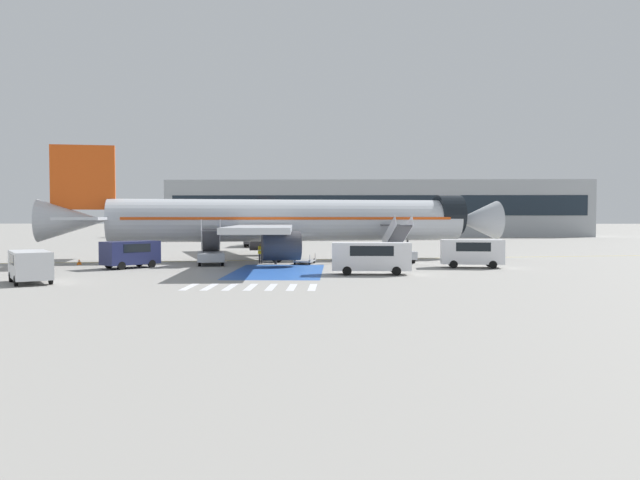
# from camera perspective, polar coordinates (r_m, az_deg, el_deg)

# --- Properties ---
(ground_plane) EXTENTS (600.00, 600.00, 0.00)m
(ground_plane) POSITION_cam_1_polar(r_m,az_deg,el_deg) (58.34, -1.77, -1.88)
(ground_plane) COLOR gray
(apron_leadline_yellow) EXTENTS (75.45, 15.96, 0.01)m
(apron_leadline_yellow) POSITION_cam_1_polar(r_m,az_deg,el_deg) (59.04, -2.73, -1.82)
(apron_leadline_yellow) COLOR gold
(apron_leadline_yellow) RESTS_ON ground_plane
(apron_stand_patch_blue) EXTENTS (6.64, 12.93, 0.01)m
(apron_stand_patch_blue) POSITION_cam_1_polar(r_m,az_deg,el_deg) (46.67, -3.88, -2.89)
(apron_stand_patch_blue) COLOR #2856A8
(apron_stand_patch_blue) RESTS_ON ground_plane
(apron_walkway_bar_0) EXTENTS (0.44, 3.60, 0.01)m
(apron_walkway_bar_0) POSITION_cam_1_polar(r_m,az_deg,el_deg) (37.20, -11.87, -4.21)
(apron_walkway_bar_0) COLOR silver
(apron_walkway_bar_0) RESTS_ON ground_plane
(apron_walkway_bar_1) EXTENTS (0.44, 3.60, 0.01)m
(apron_walkway_bar_1) POSITION_cam_1_polar(r_m,az_deg,el_deg) (36.94, -10.06, -4.25)
(apron_walkway_bar_1) COLOR silver
(apron_walkway_bar_1) RESTS_ON ground_plane
(apron_walkway_bar_2) EXTENTS (0.44, 3.60, 0.01)m
(apron_walkway_bar_2) POSITION_cam_1_polar(r_m,az_deg,el_deg) (36.72, -8.22, -4.27)
(apron_walkway_bar_2) COLOR silver
(apron_walkway_bar_2) RESTS_ON ground_plane
(apron_walkway_bar_3) EXTENTS (0.44, 3.60, 0.01)m
(apron_walkway_bar_3) POSITION_cam_1_polar(r_m,az_deg,el_deg) (36.53, -6.36, -4.30)
(apron_walkway_bar_3) COLOR silver
(apron_walkway_bar_3) RESTS_ON ground_plane
(apron_walkway_bar_4) EXTENTS (0.44, 3.60, 0.01)m
(apron_walkway_bar_4) POSITION_cam_1_polar(r_m,az_deg,el_deg) (36.39, -4.48, -4.32)
(apron_walkway_bar_4) COLOR silver
(apron_walkway_bar_4) RESTS_ON ground_plane
(apron_walkway_bar_5) EXTENTS (0.44, 3.60, 0.01)m
(apron_walkway_bar_5) POSITION_cam_1_polar(r_m,az_deg,el_deg) (36.28, -2.59, -4.33)
(apron_walkway_bar_5) COLOR silver
(apron_walkway_bar_5) RESTS_ON ground_plane
(apron_walkway_bar_6) EXTENTS (0.44, 3.60, 0.01)m
(apron_walkway_bar_6) POSITION_cam_1_polar(r_m,az_deg,el_deg) (36.22, -0.69, -4.34)
(apron_walkway_bar_6) COLOR silver
(apron_walkway_bar_6) RESTS_ON ground_plane
(airliner) EXTENTS (43.14, 36.69, 10.45)m
(airliner) POSITION_cam_1_polar(r_m,az_deg,el_deg) (58.82, -3.38, 1.74)
(airliner) COLOR #B7BCC4
(airliner) RESTS_ON ground_plane
(boarding_stairs_forward) EXTENTS (3.14, 5.51, 4.20)m
(boarding_stairs_forward) POSITION_cam_1_polar(r_m,az_deg,el_deg) (56.51, 7.05, -0.99)
(boarding_stairs_forward) COLOR #ADB2BA
(boarding_stairs_forward) RESTS_ON ground_plane
(boarding_stairs_aft) EXTENTS (3.14, 5.51, 3.87)m
(boarding_stairs_aft) POSITION_cam_1_polar(r_m,az_deg,el_deg) (53.97, -9.95, -1.20)
(boarding_stairs_aft) COLOR #ADB2BA
(boarding_stairs_aft) RESTS_ON ground_plane
(fuel_tanker) EXTENTS (2.89, 10.49, 3.31)m
(fuel_tanker) POSITION_cam_1_polar(r_m,az_deg,el_deg) (86.91, -5.79, 0.54)
(fuel_tanker) COLOR #38383D
(fuel_tanker) RESTS_ON ground_plane
(service_van_0) EXTENTS (5.55, 1.91, 2.26)m
(service_van_0) POSITION_cam_1_polar(r_m,az_deg,el_deg) (44.21, 4.71, -1.42)
(service_van_0) COLOR silver
(service_van_0) RESTS_ON ground_plane
(service_van_1) EXTENTS (4.33, 4.60, 2.14)m
(service_van_1) POSITION_cam_1_polar(r_m,az_deg,el_deg) (51.70, -16.95, -1.06)
(service_van_1) COLOR #1E234C
(service_van_1) RESTS_ON ground_plane
(service_van_2) EXTENTS (5.06, 2.43, 2.26)m
(service_van_2) POSITION_cam_1_polar(r_m,az_deg,el_deg) (51.42, 13.72, -0.98)
(service_van_2) COLOR silver
(service_van_2) RESTS_ON ground_plane
(service_van_3) EXTENTS (4.18, 4.85, 1.98)m
(service_van_3) POSITION_cam_1_polar(r_m,az_deg,el_deg) (42.25, -24.97, -1.99)
(service_van_3) COLOR silver
(service_van_3) RESTS_ON ground_plane
(baggage_cart) EXTENTS (1.88, 2.80, 0.87)m
(baggage_cart) POSITION_cam_1_polar(r_m,az_deg,el_deg) (53.99, -1.41, -1.93)
(baggage_cart) COLOR gray
(baggage_cart) RESTS_ON ground_plane
(ground_crew_0) EXTENTS (0.49, 0.42, 1.86)m
(ground_crew_0) POSITION_cam_1_polar(r_m,az_deg,el_deg) (54.38, 1.66, -1.03)
(ground_crew_0) COLOR #191E38
(ground_crew_0) RESTS_ON ground_plane
(ground_crew_1) EXTENTS (0.43, 0.49, 1.63)m
(ground_crew_1) POSITION_cam_1_polar(r_m,az_deg,el_deg) (53.78, -4.07, -1.23)
(ground_crew_1) COLOR #2D2D33
(ground_crew_1) RESTS_ON ground_plane
(ground_crew_2) EXTENTS (0.43, 0.23, 1.74)m
(ground_crew_2) POSITION_cam_1_polar(r_m,az_deg,el_deg) (54.53, -5.46, -1.11)
(ground_crew_2) COLOR #2D2D33
(ground_crew_2) RESTS_ON ground_plane
(ground_crew_3) EXTENTS (0.45, 0.48, 1.67)m
(ground_crew_3) POSITION_cam_1_polar(r_m,az_deg,el_deg) (56.65, 2.12, -1.02)
(ground_crew_3) COLOR black
(ground_crew_3) RESTS_ON ground_plane
(traffic_cone_0) EXTENTS (0.44, 0.44, 0.49)m
(traffic_cone_0) POSITION_cam_1_polar(r_m,az_deg,el_deg) (56.97, -21.16, -1.87)
(traffic_cone_0) COLOR orange
(traffic_cone_0) RESTS_ON ground_plane
(terminal_building) EXTENTS (86.38, 12.10, 11.52)m
(terminal_building) POSITION_cam_1_polar(r_m,az_deg,el_deg) (131.27, 5.17, 2.87)
(terminal_building) COLOR #9EA3A8
(terminal_building) RESTS_ON ground_plane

